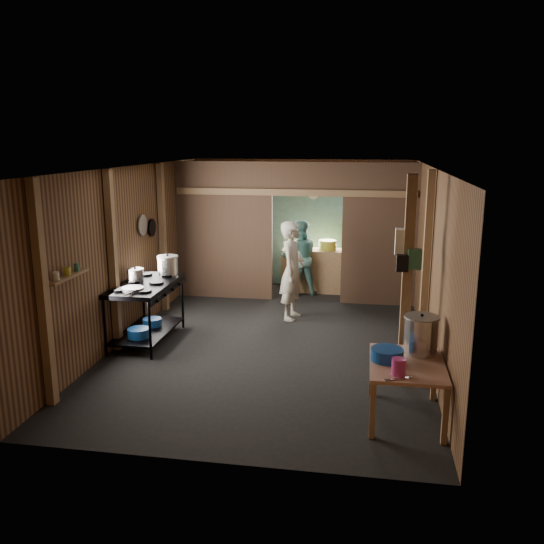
% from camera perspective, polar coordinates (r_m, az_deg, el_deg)
% --- Properties ---
extents(floor, '(4.50, 7.00, 0.00)m').
position_cam_1_polar(floor, '(8.82, 0.22, -6.69)').
color(floor, black).
rests_on(floor, ground).
extents(ceiling, '(4.50, 7.00, 0.00)m').
position_cam_1_polar(ceiling, '(8.30, 0.23, 10.45)').
color(ceiling, '#2B2826').
rests_on(ceiling, ground).
extents(wall_back, '(4.50, 0.00, 2.60)m').
position_cam_1_polar(wall_back, '(11.88, 2.98, 4.94)').
color(wall_back, brown).
rests_on(wall_back, ground).
extents(wall_front, '(4.50, 0.00, 2.60)m').
position_cam_1_polar(wall_front, '(5.16, -6.14, -6.06)').
color(wall_front, brown).
rests_on(wall_front, ground).
extents(wall_left, '(0.00, 7.00, 2.60)m').
position_cam_1_polar(wall_left, '(9.10, -13.91, 2.04)').
color(wall_left, brown).
rests_on(wall_left, ground).
extents(wall_right, '(0.00, 7.00, 2.60)m').
position_cam_1_polar(wall_right, '(8.41, 15.54, 1.05)').
color(wall_right, brown).
rests_on(wall_right, ground).
extents(partition_left, '(1.85, 0.10, 2.60)m').
position_cam_1_polar(partition_left, '(10.85, -4.81, 4.13)').
color(partition_left, brown).
rests_on(partition_left, floor).
extents(partition_right, '(1.35, 0.10, 2.60)m').
position_cam_1_polar(partition_right, '(10.52, 10.71, 3.67)').
color(partition_right, brown).
rests_on(partition_right, floor).
extents(partition_header, '(1.30, 0.10, 0.60)m').
position_cam_1_polar(partition_header, '(10.46, 3.58, 9.33)').
color(partition_header, brown).
rests_on(partition_header, wall_back).
extents(turquoise_panel, '(4.40, 0.06, 2.50)m').
position_cam_1_polar(turquoise_panel, '(11.83, 2.94, 4.66)').
color(turquoise_panel, '#76A8AA').
rests_on(turquoise_panel, wall_back).
extents(back_counter, '(1.20, 0.50, 0.85)m').
position_cam_1_polar(back_counter, '(11.47, 4.09, 0.19)').
color(back_counter, '#A2734C').
rests_on(back_counter, floor).
extents(wall_clock, '(0.20, 0.03, 0.20)m').
position_cam_1_polar(wall_clock, '(11.69, 4.18, 7.75)').
color(wall_clock, silver).
rests_on(wall_clock, wall_back).
extents(post_left_a, '(0.10, 0.12, 2.60)m').
position_cam_1_polar(post_left_a, '(6.82, -21.97, -2.19)').
color(post_left_a, '#A2734C').
rests_on(post_left_a, floor).
extents(post_left_b, '(0.10, 0.12, 2.60)m').
position_cam_1_polar(post_left_b, '(8.35, -15.62, 0.98)').
color(post_left_b, '#A2734C').
rests_on(post_left_b, floor).
extents(post_left_c, '(0.10, 0.12, 2.60)m').
position_cam_1_polar(post_left_c, '(10.17, -10.89, 3.33)').
color(post_left_c, '#A2734C').
rests_on(post_left_c, floor).
extents(post_right, '(0.10, 0.12, 2.60)m').
position_cam_1_polar(post_right, '(8.20, 15.19, 0.79)').
color(post_right, '#A2734C').
rests_on(post_right, floor).
extents(post_free, '(0.12, 0.12, 2.60)m').
position_cam_1_polar(post_free, '(7.11, 13.36, -0.98)').
color(post_free, '#A2734C').
rests_on(post_free, floor).
extents(cross_beam, '(4.40, 0.12, 0.12)m').
position_cam_1_polar(cross_beam, '(10.46, 2.16, 7.98)').
color(cross_beam, '#A2734C').
rests_on(cross_beam, wall_left).
extents(pan_lid_big, '(0.03, 0.34, 0.34)m').
position_cam_1_polar(pan_lid_big, '(9.39, -12.84, 4.60)').
color(pan_lid_big, gray).
rests_on(pan_lid_big, wall_left).
extents(pan_lid_small, '(0.03, 0.30, 0.30)m').
position_cam_1_polar(pan_lid_small, '(9.77, -11.93, 4.38)').
color(pan_lid_small, black).
rests_on(pan_lid_small, wall_left).
extents(wall_shelf, '(0.14, 0.80, 0.03)m').
position_cam_1_polar(wall_shelf, '(7.19, -19.79, -0.42)').
color(wall_shelf, '#A2734C').
rests_on(wall_shelf, wall_left).
extents(jar_white, '(0.07, 0.07, 0.10)m').
position_cam_1_polar(jar_white, '(6.97, -20.82, -0.37)').
color(jar_white, silver).
rests_on(jar_white, wall_shelf).
extents(jar_yellow, '(0.08, 0.08, 0.10)m').
position_cam_1_polar(jar_yellow, '(7.18, -19.83, 0.09)').
color(jar_yellow, gold).
rests_on(jar_yellow, wall_shelf).
extents(jar_green, '(0.06, 0.06, 0.10)m').
position_cam_1_polar(jar_green, '(7.37, -19.01, 0.47)').
color(jar_green, '#316C4C').
rests_on(jar_green, wall_shelf).
extents(bag_white, '(0.22, 0.15, 0.32)m').
position_cam_1_polar(bag_white, '(7.08, 13.12, 2.96)').
color(bag_white, silver).
rests_on(bag_white, post_free).
extents(bag_green, '(0.16, 0.12, 0.24)m').
position_cam_1_polar(bag_green, '(6.99, 14.09, 1.27)').
color(bag_green, '#316C4C').
rests_on(bag_green, post_free).
extents(bag_black, '(0.14, 0.10, 0.20)m').
position_cam_1_polar(bag_black, '(6.97, 12.93, 0.88)').
color(bag_black, black).
rests_on(bag_black, post_free).
extents(gas_range, '(0.79, 1.54, 0.91)m').
position_cam_1_polar(gas_range, '(8.78, -12.47, -3.98)').
color(gas_range, black).
rests_on(gas_range, floor).
extents(prep_table, '(0.79, 1.09, 0.65)m').
position_cam_1_polar(prep_table, '(6.50, 13.24, -11.45)').
color(prep_table, '#A77D61').
rests_on(prep_table, floor).
extents(stove_pot_large, '(0.39, 0.39, 0.33)m').
position_cam_1_polar(stove_pot_large, '(9.06, -10.39, 0.58)').
color(stove_pot_large, silver).
rests_on(stove_pot_large, gas_range).
extents(stove_pot_med, '(0.33, 0.33, 0.22)m').
position_cam_1_polar(stove_pot_med, '(8.76, -13.53, -0.38)').
color(stove_pot_med, silver).
rests_on(stove_pot_med, gas_range).
extents(frying_pan, '(0.42, 0.59, 0.07)m').
position_cam_1_polar(frying_pan, '(8.26, -13.77, -1.67)').
color(frying_pan, gray).
rests_on(frying_pan, gas_range).
extents(blue_tub_front, '(0.32, 0.32, 0.13)m').
position_cam_1_polar(blue_tub_front, '(8.56, -13.21, -5.95)').
color(blue_tub_front, navy).
rests_on(blue_tub_front, gas_range).
extents(blue_tub_back, '(0.29, 0.29, 0.12)m').
position_cam_1_polar(blue_tub_back, '(9.03, -11.92, -4.93)').
color(blue_tub_back, navy).
rests_on(blue_tub_back, gas_range).
extents(stock_pot, '(0.45, 0.45, 0.46)m').
position_cam_1_polar(stock_pot, '(6.60, 14.68, -6.18)').
color(stock_pot, silver).
rests_on(stock_pot, prep_table).
extents(wash_basin, '(0.44, 0.44, 0.13)m').
position_cam_1_polar(wash_basin, '(6.37, 11.45, -8.10)').
color(wash_basin, navy).
rests_on(wash_basin, prep_table).
extents(pink_bucket, '(0.19, 0.19, 0.17)m').
position_cam_1_polar(pink_bucket, '(6.01, 12.57, -9.25)').
color(pink_bucket, '#B7317D').
rests_on(pink_bucket, prep_table).
extents(knife, '(0.29, 0.15, 0.01)m').
position_cam_1_polar(knife, '(5.94, 12.55, -10.40)').
color(knife, silver).
rests_on(knife, prep_table).
extents(yellow_tub, '(0.35, 0.35, 0.19)m').
position_cam_1_polar(yellow_tub, '(11.35, 5.58, 2.70)').
color(yellow_tub, gold).
rests_on(yellow_tub, back_counter).
extents(red_cup, '(0.11, 0.11, 0.13)m').
position_cam_1_polar(red_cup, '(11.41, 2.65, 2.64)').
color(red_cup, '#BD4834').
rests_on(red_cup, back_counter).
extents(cook, '(0.49, 0.67, 1.68)m').
position_cam_1_polar(cook, '(9.58, 2.05, 0.15)').
color(cook, beige).
rests_on(cook, floor).
extents(worker_back, '(0.83, 0.72, 1.47)m').
position_cam_1_polar(worker_back, '(11.13, 2.78, 1.45)').
color(worker_back, '#57948D').
rests_on(worker_back, floor).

